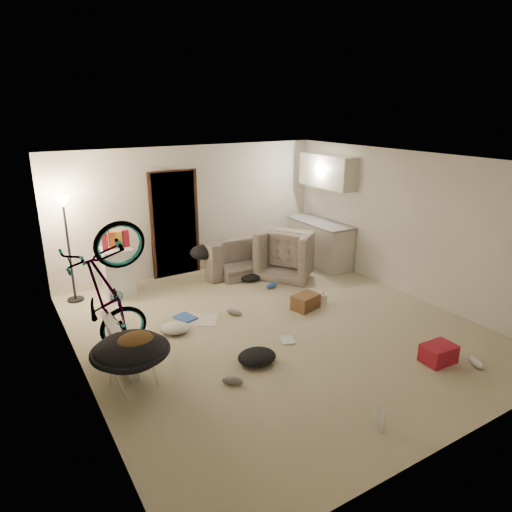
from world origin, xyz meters
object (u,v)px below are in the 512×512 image
drink_case_a (305,302)px  juicer (323,298)px  kitchen_counter (319,244)px  mini_fridge (118,271)px  floor_lamp (66,227)px  bicycle (111,321)px  saucer_chair (131,357)px  sofa (247,257)px  drink_case_b (439,353)px  tv_box (119,344)px  armchair (291,256)px

drink_case_a → juicer: drink_case_a is taller
kitchen_counter → mini_fridge: bearing=172.3°
floor_lamp → bicycle: size_ratio=0.95×
mini_fridge → saucer_chair: 3.01m
saucer_chair → juicer: bearing=11.9°
saucer_chair → sofa: bearing=41.3°
drink_case_a → juicer: 0.40m
saucer_chair → drink_case_b: (3.59, -1.53, -0.27)m
mini_fridge → tv_box: mini_fridge is taller
kitchen_counter → saucer_chair: bearing=-153.2°
armchair → drink_case_b: 3.80m
mini_fridge → tv_box: 2.48m
floor_lamp → tv_box: floor_lamp is taller
sofa → saucer_chair: (-3.23, -2.84, 0.11)m
tv_box → drink_case_a: size_ratio=2.17×
armchair → drink_case_a: size_ratio=2.46×
armchair → mini_fridge: mini_fridge is taller
tv_box → juicer: (3.50, 0.19, -0.21)m
mini_fridge → kitchen_counter: bearing=-5.6°
drink_case_a → juicer: (0.40, 0.03, -0.03)m
saucer_chair → drink_case_b: bearing=-23.1°
drink_case_b → saucer_chair: bearing=159.3°
floor_lamp → juicer: size_ratio=8.02×
saucer_chair → drink_case_b: size_ratio=2.19×
armchair → juicer: bearing=130.8°
sofa → saucer_chair: bearing=42.1°
armchair → bicycle: bearing=74.7°
kitchen_counter → sofa: bearing=163.3°
drink_case_b → floor_lamp: bearing=131.3°
armchair → juicer: (-0.39, -1.51, -0.25)m
bicycle → drink_case_b: size_ratio=4.49×
armchair → drink_case_a: bearing=118.3°
sofa → bicycle: bicycle is taller
floor_lamp → saucer_chair: floor_lamp is taller
armchair → mini_fridge: (-3.24, 0.69, 0.08)m
saucer_chair → kitchen_counter: bearing=26.8°
tv_box → drink_case_b: bearing=-28.0°
floor_lamp → kitchen_counter: 4.95m
kitchen_counter → juicer: kitchen_counter is taller
bicycle → mini_fridge: (0.64, 2.07, -0.07)m
drink_case_a → tv_box: bearing=168.6°
floor_lamp → juicer: bearing=-32.6°
kitchen_counter → sofa: (-1.50, 0.45, -0.16)m
bicycle → drink_case_a: bicycle is taller
tv_box → floor_lamp: bearing=94.2°
kitchen_counter → tv_box: size_ratio=1.61×
floor_lamp → drink_case_a: 4.14m
floor_lamp → mini_fridge: bearing=-7.7°
kitchen_counter → bicycle: bicycle is taller
sofa → bicycle: size_ratio=1.01×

